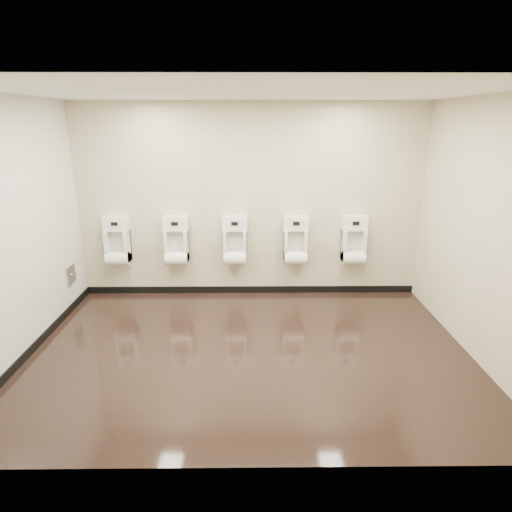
{
  "coord_description": "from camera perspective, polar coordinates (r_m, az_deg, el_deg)",
  "views": [
    {
      "loc": [
        0.03,
        -4.38,
        2.54
      ],
      "look_at": [
        0.08,
        0.55,
        0.97
      ],
      "focal_mm": 30.0,
      "sensor_mm": 36.0,
      "label": 1
    }
  ],
  "objects": [
    {
      "name": "ceiling",
      "position": [
        4.38,
        -1.0,
        21.06
      ],
      "size": [
        5.0,
        3.5,
        0.0
      ],
      "primitive_type": "cube",
      "color": "white"
    },
    {
      "name": "right_wall",
      "position": [
        5.16,
        28.14,
        2.77
      ],
      "size": [
        0.02,
        3.5,
        2.8
      ],
      "primitive_type": "cube",
      "color": "beige",
      "rests_on": "ground"
    },
    {
      "name": "urinal_3",
      "position": [
        6.28,
        5.27,
        1.63
      ],
      "size": [
        0.37,
        0.28,
        0.69
      ],
      "color": "white",
      "rests_on": "back_wall"
    },
    {
      "name": "access_panel",
      "position": [
        6.45,
        -23.46,
        -2.3
      ],
      "size": [
        0.04,
        0.25,
        0.25
      ],
      "color": "#9E9EA3",
      "rests_on": "left_wall"
    },
    {
      "name": "front_wall",
      "position": [
        2.86,
        -1.09,
        -5.81
      ],
      "size": [
        5.0,
        0.02,
        2.8
      ],
      "primitive_type": "cube",
      "color": "beige",
      "rests_on": "ground"
    },
    {
      "name": "urinal_4",
      "position": [
        6.42,
        12.89,
        1.62
      ],
      "size": [
        0.37,
        0.28,
        0.69
      ],
      "color": "white",
      "rests_on": "back_wall"
    },
    {
      "name": "urinal_1",
      "position": [
        6.34,
        -10.55,
        1.57
      ],
      "size": [
        0.37,
        0.28,
        0.69
      ],
      "color": "white",
      "rests_on": "back_wall"
    },
    {
      "name": "left_wall",
      "position": [
        5.18,
        -29.78,
        2.59
      ],
      "size": [
        0.02,
        3.5,
        2.8
      ],
      "primitive_type": "cube",
      "color": "beige",
      "rests_on": "ground"
    },
    {
      "name": "skirting_back",
      "position": [
        6.6,
        -0.78,
        -4.48
      ],
      "size": [
        5.0,
        0.02,
        0.1
      ],
      "primitive_type": "cube",
      "color": "black",
      "rests_on": "ground"
    },
    {
      "name": "skirting_left",
      "position": [
        5.63,
        -27.56,
        -10.77
      ],
      "size": [
        0.02,
        3.5,
        0.1
      ],
      "primitive_type": "cube",
      "color": "black",
      "rests_on": "ground"
    },
    {
      "name": "back_wall",
      "position": [
        6.23,
        -0.83,
        7.13
      ],
      "size": [
        5.0,
        0.02,
        2.8
      ],
      "primitive_type": "cube",
      "color": "beige",
      "rests_on": "ground"
    },
    {
      "name": "ground",
      "position": [
        5.06,
        -0.83,
        -12.46
      ],
      "size": [
        5.0,
        3.5,
        0.0
      ],
      "primitive_type": "cube",
      "color": "black",
      "rests_on": "ground"
    },
    {
      "name": "tile_overlay_left",
      "position": [
        5.18,
        -29.74,
        2.59
      ],
      "size": [
        0.01,
        3.5,
        2.8
      ],
      "primitive_type": "cube",
      "color": "silver",
      "rests_on": "ground"
    },
    {
      "name": "urinal_0",
      "position": [
        6.55,
        -17.98,
        1.49
      ],
      "size": [
        0.37,
        0.28,
        0.69
      ],
      "color": "white",
      "rests_on": "back_wall"
    },
    {
      "name": "urinal_2",
      "position": [
        6.25,
        -2.82,
        1.61
      ],
      "size": [
        0.37,
        0.28,
        0.69
      ],
      "color": "white",
      "rests_on": "back_wall"
    }
  ]
}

